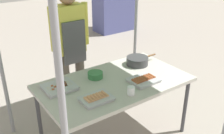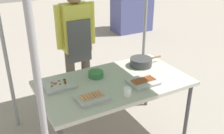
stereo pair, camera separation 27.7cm
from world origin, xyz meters
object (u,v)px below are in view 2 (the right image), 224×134
tray_grilled_sausages (92,97)px  vendor_woman (77,39)px  condiment_bowl (96,74)px  tray_meat_skewers (59,84)px  stall_table (114,86)px  drink_cup_near_edge (127,92)px  tray_pork_links (143,81)px  cooking_wok (141,62)px

tray_grilled_sausages → vendor_woman: size_ratio=0.18×
condiment_bowl → tray_meat_skewers: bearing=179.3°
stall_table → drink_cup_near_edge: size_ratio=19.01×
tray_pork_links → vendor_woman: size_ratio=0.18×
vendor_woman → drink_cup_near_edge: bearing=92.8°
cooking_wok → drink_cup_near_edge: 0.72m
tray_meat_skewers → vendor_woman: (0.47, 0.63, 0.23)m
tray_grilled_sausages → tray_meat_skewers: 0.45m
stall_table → tray_pork_links: (0.25, -0.18, 0.07)m
condiment_bowl → drink_cup_near_edge: bearing=-79.2°
cooking_wok → vendor_woman: size_ratio=0.25×
stall_table → vendor_woman: size_ratio=0.96×
tray_grilled_sausages → tray_meat_skewers: tray_grilled_sausages is taller
tray_meat_skewers → vendor_woman: size_ratio=0.19×
drink_cup_near_edge → stall_table: bearing=84.7°
condiment_bowl → drink_cup_near_edge: (0.10, -0.50, 0.01)m
stall_table → tray_meat_skewers: 0.59m
cooking_wok → drink_cup_near_edge: (-0.51, -0.50, -0.01)m
tray_pork_links → tray_grilled_sausages: bearing=-177.8°
tray_pork_links → condiment_bowl: bearing=134.9°
tray_grilled_sausages → condiment_bowl: bearing=59.4°
cooking_wok → drink_cup_near_edge: cooking_wok is taller
tray_grilled_sausages → tray_meat_skewers: (-0.19, 0.40, -0.00)m
stall_table → tray_pork_links: tray_pork_links is taller
stall_table → vendor_woman: bearing=95.8°
stall_table → cooking_wok: (0.48, 0.19, 0.11)m
tray_meat_skewers → tray_pork_links: bearing=-25.4°
stall_table → tray_grilled_sausages: size_ratio=5.42×
tray_meat_skewers → tray_pork_links: (0.80, -0.38, 0.00)m
tray_pork_links → vendor_woman: vendor_woman is taller
tray_grilled_sausages → cooking_wok: 0.93m
cooking_wok → drink_cup_near_edge: size_ratio=5.04×
tray_grilled_sausages → tray_pork_links: same height
stall_table → vendor_woman: (-0.08, 0.83, 0.30)m
tray_pork_links → drink_cup_near_edge: (-0.28, -0.13, 0.02)m
stall_table → drink_cup_near_edge: (-0.03, -0.31, 0.09)m
tray_pork_links → cooking_wok: (0.23, 0.38, 0.03)m
tray_pork_links → tray_meat_skewers: bearing=154.6°
tray_pork_links → vendor_woman: bearing=108.2°
cooking_wok → drink_cup_near_edge: bearing=-135.2°
cooking_wok → vendor_woman: bearing=131.4°
cooking_wok → condiment_bowl: (-0.60, -0.00, -0.02)m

